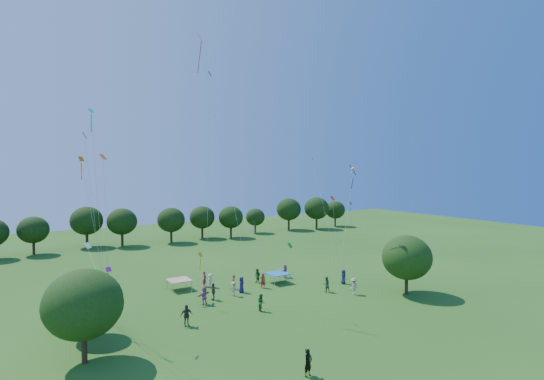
{
  "coord_description": "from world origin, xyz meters",
  "views": [
    {
      "loc": [
        -19.37,
        -17.22,
        12.87
      ],
      "look_at": [
        0.0,
        14.0,
        11.0
      ],
      "focal_mm": 28.0,
      "sensor_mm": 36.0,
      "label": 1
    }
  ],
  "objects": [
    {
      "name": "small_kite_1",
      "position": [
        11.18,
        19.06,
        8.36
      ],
      "size": [
        2.56,
        1.8,
        8.52
      ],
      "color": "#F4320C"
    },
    {
      "name": "near_tree_north",
      "position": [
        -14.77,
        17.35,
        3.29
      ],
      "size": [
        3.63,
        3.63,
        4.94
      ],
      "color": "#422B19",
      "rests_on": "ground"
    },
    {
      "name": "small_kite_10",
      "position": [
        14.56,
        25.72,
        9.81
      ],
      "size": [
        2.55,
        8.26,
        12.97
      ],
      "color": "#B1D212"
    },
    {
      "name": "crowd_person_9",
      "position": [
        -0.4,
        20.65,
        0.74
      ],
      "size": [
        0.87,
        1.05,
        1.48
      ],
      "primitive_type": "imported",
      "rotation": [
        0.0,
        0.0,
        2.11
      ],
      "color": "#A9A787",
      "rests_on": "ground"
    },
    {
      "name": "small_kite_12",
      "position": [
        -2.51,
        21.79,
        16.62
      ],
      "size": [
        0.99,
        0.79,
        21.13
      ],
      "color": "#1313BE"
    },
    {
      "name": "man_in_black",
      "position": [
        -3.96,
        3.37,
        0.86
      ],
      "size": [
        0.73,
        0.57,
        1.72
      ],
      "primitive_type": "imported",
      "rotation": [
        0.0,
        0.0,
        0.26
      ],
      "color": "black",
      "rests_on": "ground"
    },
    {
      "name": "near_tree_east",
      "position": [
        14.94,
        11.93,
        3.78
      ],
      "size": [
        5.03,
        5.03,
        6.05
      ],
      "color": "#422B19",
      "rests_on": "ground"
    },
    {
      "name": "small_kite_2",
      "position": [
        -4.75,
        19.03,
        4.39
      ],
      "size": [
        1.99,
        1.81,
        3.82
      ],
      "color": "gold"
    },
    {
      "name": "small_kite_11",
      "position": [
        3.1,
        16.08,
        5.1
      ],
      "size": [
        1.34,
        2.12,
        4.46
      ],
      "color": "#219C1C"
    },
    {
      "name": "crowd_person_3",
      "position": [
        10.24,
        14.66,
        0.85
      ],
      "size": [
        1.19,
        0.72,
        1.7
      ],
      "primitive_type": "imported",
      "rotation": [
        0.0,
        0.0,
        3.35
      ],
      "color": "#B29C8E",
      "rests_on": "ground"
    },
    {
      "name": "crowd_person_13",
      "position": [
        0.67,
        22.87,
        0.75
      ],
      "size": [
        0.48,
        0.63,
        1.5
      ],
      "primitive_type": "imported",
      "rotation": [
        0.0,
        0.0,
        4.49
      ],
      "color": "maroon",
      "rests_on": "ground"
    },
    {
      "name": "treeline",
      "position": [
        -1.73,
        55.43,
        4.09
      ],
      "size": [
        88.01,
        8.77,
        6.77
      ],
      "color": "#422B19",
      "rests_on": "ground"
    },
    {
      "name": "small_kite_4",
      "position": [
        5.18,
        26.22,
        5.95
      ],
      "size": [
        1.03,
        0.66,
        5.45
      ],
      "color": "#1121AE"
    },
    {
      "name": "pirate_kite",
      "position": [
        10.78,
        15.56,
        12.55
      ],
      "size": [
        5.9,
        4.41,
        11.95
      ],
      "color": "black"
    },
    {
      "name": "tent_blue",
      "position": [
        5.97,
        22.49,
        1.04
      ],
      "size": [
        2.2,
        2.2,
        1.1
      ],
      "color": "blue",
      "rests_on": "ground"
    },
    {
      "name": "small_kite_5",
      "position": [
        -13.04,
        17.09,
        4.47
      ],
      "size": [
        0.62,
        2.78,
        3.99
      ],
      "color": "#91188E"
    },
    {
      "name": "crowd_person_8",
      "position": [
        4.02,
        23.6,
        0.8
      ],
      "size": [
        0.57,
        0.86,
        1.6
      ],
      "primitive_type": "imported",
      "rotation": [
        0.0,
        0.0,
        4.9
      ],
      "color": "#235126",
      "rests_on": "ground"
    },
    {
      "name": "small_kite_8",
      "position": [
        -12.99,
        18.26,
        11.45
      ],
      "size": [
        0.88,
        1.87,
        12.7
      ],
      "color": "#F64D0E"
    },
    {
      "name": "tent_red_stripe",
      "position": [
        -4.33,
        25.68,
        1.04
      ],
      "size": [
        2.2,
        2.2,
        1.1
      ],
      "color": "#BE3916",
      "rests_on": "ground"
    },
    {
      "name": "crowd_person_2",
      "position": [
        8.41,
        16.83,
        0.8
      ],
      "size": [
        0.85,
        0.56,
        1.6
      ],
      "primitive_type": "imported",
      "rotation": [
        0.0,
        0.0,
        2.96
      ],
      "color": "#285E3A",
      "rests_on": "ground"
    },
    {
      "name": "red_high_kite",
      "position": [
        -3.06,
        20.24,
        20.25
      ],
      "size": [
        2.6,
        6.67,
        24.48
      ],
      "color": "red"
    },
    {
      "name": "near_tree_west",
      "position": [
        -15.47,
        12.59,
        3.96
      ],
      "size": [
        5.11,
        5.11,
        6.26
      ],
      "color": "#422B19",
      "rests_on": "ground"
    },
    {
      "name": "crowd_person_4",
      "position": [
        -7.4,
        15.33,
        0.89
      ],
      "size": [
        1.05,
        0.5,
        1.77
      ],
      "primitive_type": "imported",
      "rotation": [
        0.0,
        0.0,
        6.25
      ],
      "color": "#3B362F",
      "rests_on": "ground"
    },
    {
      "name": "small_kite_7",
      "position": [
        -14.3,
        13.9,
        11.75
      ],
      "size": [
        2.22,
        8.07,
        15.32
      ],
      "color": "#0CB5A3"
    },
    {
      "name": "crowd_person_7",
      "position": [
        -1.59,
        25.37,
        0.85
      ],
      "size": [
        0.71,
        0.75,
        1.7
      ],
      "primitive_type": "imported",
      "rotation": [
        0.0,
        0.0,
        0.92
      ],
      "color": "maroon",
      "rests_on": "ground"
    },
    {
      "name": "crowd_person_0",
      "position": [
        -12.89,
        22.06,
        0.85
      ],
      "size": [
        0.92,
        0.62,
        1.71
      ],
      "primitive_type": "imported",
      "rotation": [
        0.0,
        0.0,
        6.08
      ],
      "color": "navy",
      "rests_on": "ground"
    },
    {
      "name": "small_kite_0",
      "position": [
        -14.25,
        16.76,
        11.74
      ],
      "size": [
        2.03,
        4.22,
        14.17
      ],
      "color": "red"
    },
    {
      "name": "crowd_person_10",
      "position": [
        -2.71,
        20.52,
        0.84
      ],
      "size": [
        0.72,
        1.07,
        1.67
      ],
      "primitive_type": "imported",
      "rotation": [
        0.0,
        0.0,
        4.41
      ],
      "color": "#403833",
      "rests_on": "ground"
    },
    {
      "name": "crowd_person_11",
      "position": [
        -3.99,
        19.76,
        0.88
      ],
      "size": [
        1.73,
        1.21,
        1.76
      ],
      "primitive_type": "imported",
      "rotation": [
        0.0,
        0.0,
        3.57
      ],
      "color": "#AA6388",
      "rests_on": "ground"
    },
    {
      "name": "crowd_person_6",
      "position": [
        12.01,
        18.24,
        0.8
      ],
      "size": [
        0.55,
        0.85,
        1.6
      ],
      "primitive_type": "imported",
      "rotation": [
        0.0,
        0.0,
        1.4
      ],
      "color": "navy",
      "rests_on": "ground"
    },
    {
      "name": "small_kite_6",
      "position": [
        -12.99,
        26.2,
        4.83
      ],
      "size": [
        0.94,
        7.98,
        4.33
      ],
      "color": "white"
    },
    {
      "name": "small_kite_9",
      "position": [
        -14.22,
        18.37,
        10.79
      ],
      "size": [
        2.32,
        1.45,
        12.49
      ],
      "color": "orange"
    },
    {
      "name": "crowd_person_15",
      "position": [
        -1.11,
        24.84,
        0.76
      ],
      "size": [
        1.08,
        0.87,
        1.51
      ],
      "primitive_type": "imported",
      "rotation": [
        0.0,
        0.0,
        0.52
      ],
      "color": "beige",
      "rests_on": "ground"
    },
    {
      "name": "small_kite_3",
      "position": [
        13.13,
        18.67,
        7.42
      ],
      "size": [
        0.5,
        1.97,
        7.84
      ],
      "color": "#1C9E53"
    },
    {
      "name": "crowd_person_12",
      "position": [
        0.8,
        21.3,
        0.82
      ],
      "size": [
        0.84,
        0.91,
        1.64
      ],
      "primitive_type": "imported",
      "rotation": [
        0.0,
        0.0,
        0.91
      ],
      "color": "#1B1B4F",
      "rests_on": "ground"
    },
    {
      "name": "crowd_person_5",
      "position": [
        7.95,
        23.92,
        0.78
      ],
      "size": [
        1.53,
        1.15,
        1.56
      ],
      "primitive_type": "imported",
      "rotation": [
        0.0,
        0.0,
        3.63
      ],
      "color": "#A15FA3",
      "rests_on": "ground"
    },
    {
      "name": "crowd_person_14",
      "position": [
        -0.36,
        15.31,
        0.78
      ],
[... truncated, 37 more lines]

